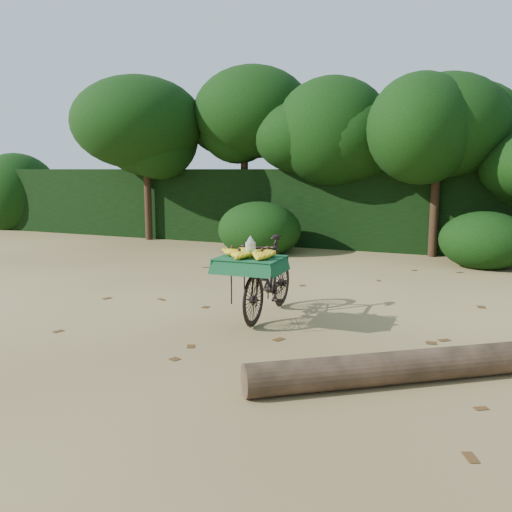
% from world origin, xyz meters
% --- Properties ---
extents(ground, '(80.00, 80.00, 0.00)m').
position_xyz_m(ground, '(0.00, 0.00, 0.00)').
color(ground, tan).
rests_on(ground, ground).
extents(vendor_bicycle, '(0.73, 1.74, 0.99)m').
position_xyz_m(vendor_bicycle, '(-0.85, -0.40, 0.51)').
color(vendor_bicycle, black).
rests_on(vendor_bicycle, ground).
extents(fallen_log, '(3.26, 2.54, 0.28)m').
position_xyz_m(fallen_log, '(1.44, -1.54, 0.14)').
color(fallen_log, brown).
rests_on(fallen_log, ground).
extents(hedge_backdrop, '(26.00, 1.80, 1.80)m').
position_xyz_m(hedge_backdrop, '(0.00, 6.30, 0.90)').
color(hedge_backdrop, black).
rests_on(hedge_backdrop, ground).
extents(tree_row, '(14.50, 2.00, 4.00)m').
position_xyz_m(tree_row, '(-0.65, 5.50, 2.00)').
color(tree_row, black).
rests_on(tree_row, ground).
extents(bush_clumps, '(8.80, 1.70, 0.90)m').
position_xyz_m(bush_clumps, '(0.50, 4.30, 0.45)').
color(bush_clumps, black).
rests_on(bush_clumps, ground).
extents(leaf_litter, '(7.00, 7.30, 0.01)m').
position_xyz_m(leaf_litter, '(0.00, 0.65, 0.01)').
color(leaf_litter, '#4D2F14').
rests_on(leaf_litter, ground).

